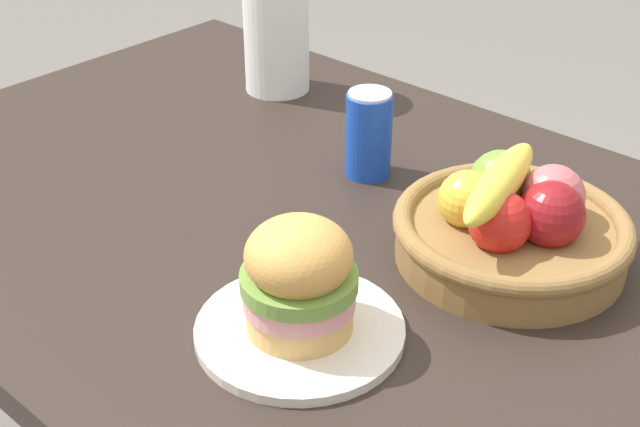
{
  "coord_description": "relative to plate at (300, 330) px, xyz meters",
  "views": [
    {
      "loc": [
        0.68,
        -0.74,
        1.37
      ],
      "look_at": [
        0.06,
        -0.06,
        0.81
      ],
      "focal_mm": 49.95,
      "sensor_mm": 36.0,
      "label": 1
    }
  ],
  "objects": [
    {
      "name": "soda_can",
      "position": [
        -0.18,
        0.33,
        0.06
      ],
      "size": [
        0.07,
        0.07,
        0.13
      ],
      "color": "blue",
      "rests_on": "dining_table"
    },
    {
      "name": "plate",
      "position": [
        0.0,
        0.0,
        0.0
      ],
      "size": [
        0.23,
        0.23,
        0.01
      ],
      "primitive_type": "cylinder",
      "color": "silver",
      "rests_on": "dining_table"
    },
    {
      "name": "paper_towel_roll",
      "position": [
        -0.49,
        0.47,
        0.11
      ],
      "size": [
        0.11,
        0.11,
        0.24
      ],
      "primitive_type": "cylinder",
      "color": "white",
      "rests_on": "dining_table"
    },
    {
      "name": "sandwich",
      "position": [
        0.0,
        0.0,
        0.07
      ],
      "size": [
        0.13,
        0.13,
        0.13
      ],
      "color": "#DBAD60",
      "rests_on": "plate"
    },
    {
      "name": "dining_table",
      "position": [
        -0.15,
        0.19,
        -0.11
      ],
      "size": [
        1.4,
        0.9,
        0.75
      ],
      "color": "#2D231E",
      "rests_on": "ground_plane"
    },
    {
      "name": "fruit_basket",
      "position": [
        0.09,
        0.28,
        0.04
      ],
      "size": [
        0.29,
        0.29,
        0.14
      ],
      "color": "olive",
      "rests_on": "dining_table"
    }
  ]
}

